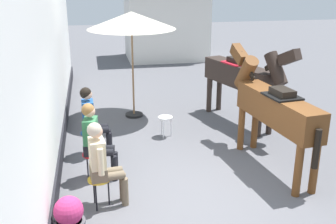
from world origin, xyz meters
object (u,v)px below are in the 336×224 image
flower_planter_middle (69,218)px  seated_visitor_far (92,118)px  saddled_horse_far (242,76)px  seated_visitor_near (102,160)px  spare_stool_white (165,119)px  cafe_parasol (131,21)px  saddled_horse_near (273,107)px  seated_visitor_middle (95,138)px

flower_planter_middle → seated_visitor_far: bearing=82.4°
saddled_horse_far → seated_visitor_far: bearing=-162.2°
seated_visitor_near → flower_planter_middle: 1.01m
saddled_horse_far → spare_stool_white: bearing=-166.0°
seated_visitor_far → cafe_parasol: bearing=63.8°
cafe_parasol → spare_stool_white: bearing=-70.4°
seated_visitor_near → saddled_horse_far: saddled_horse_far is taller
seated_visitor_far → flower_planter_middle: seated_visitor_far is taller
seated_visitor_near → spare_stool_white: size_ratio=3.02×
saddled_horse_far → cafe_parasol: size_ratio=1.12×
flower_planter_middle → cafe_parasol: bearing=73.8°
flower_planter_middle → saddled_horse_far: bearing=44.9°
saddled_horse_near → cafe_parasol: 4.10m
saddled_horse_near → saddled_horse_far: same height
saddled_horse_near → flower_planter_middle: size_ratio=4.67×
saddled_horse_near → cafe_parasol: (-2.18, 3.26, 1.20)m
saddled_horse_near → seated_visitor_middle: bearing=178.2°
saddled_horse_near → cafe_parasol: bearing=123.8°
cafe_parasol → spare_stool_white: (0.53, -1.48, -1.96)m
saddled_horse_near → spare_stool_white: (-1.65, 1.77, -0.76)m
seated_visitor_near → saddled_horse_near: bearing=14.8°
seated_visitor_middle → saddled_horse_near: size_ratio=0.46×
flower_planter_middle → spare_stool_white: 3.87m
seated_visitor_middle → saddled_horse_near: bearing=-1.8°
cafe_parasol → spare_stool_white: cafe_parasol is taller
seated_visitor_far → saddled_horse_near: bearing=-19.4°
seated_visitor_far → saddled_horse_far: size_ratio=0.48×
flower_planter_middle → cafe_parasol: cafe_parasol is taller
cafe_parasol → saddled_horse_near: bearing=-56.2°
seated_visitor_middle → cafe_parasol: bearing=72.3°
seated_visitor_middle → spare_stool_white: 2.30m
seated_visitor_near → saddled_horse_near: 3.22m
seated_visitor_near → saddled_horse_near: (3.09, 0.82, 0.38)m
seated_visitor_middle → seated_visitor_far: same height
seated_visitor_far → spare_stool_white: seated_visitor_far is taller
seated_visitor_middle → saddled_horse_near: saddled_horse_near is taller
seated_visitor_near → seated_visitor_far: (-0.13, 1.95, 0.00)m
flower_planter_middle → cafe_parasol: size_ratio=0.25×
seated_visitor_far → saddled_horse_far: saddled_horse_far is taller
saddled_horse_far → cafe_parasol: bearing=157.5°
flower_planter_middle → spare_stool_white: flower_planter_middle is taller
seated_visitor_near → cafe_parasol: size_ratio=0.54×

